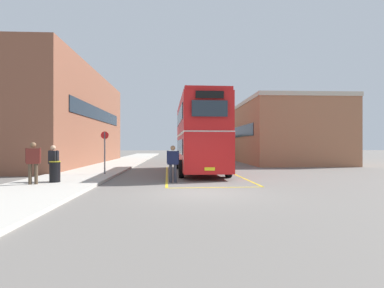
% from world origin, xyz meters
% --- Properties ---
extents(ground_plane, '(135.60, 135.60, 0.00)m').
position_xyz_m(ground_plane, '(0.00, 14.40, 0.00)').
color(ground_plane, '#66605B').
extents(sidewalk_left, '(4.00, 57.60, 0.14)m').
position_xyz_m(sidewalk_left, '(-6.50, 16.80, 0.07)').
color(sidewalk_left, '#B2ADA3').
rests_on(sidewalk_left, ground).
extents(brick_building_left, '(6.66, 20.31, 8.27)m').
position_xyz_m(brick_building_left, '(-11.40, 16.37, 4.13)').
color(brick_building_left, brown).
rests_on(brick_building_left, ground).
extents(depot_building_right, '(8.52, 15.31, 6.09)m').
position_xyz_m(depot_building_right, '(9.70, 19.78, 3.05)').
color(depot_building_right, '#9E6647').
rests_on(depot_building_right, ground).
extents(double_decker_bus, '(3.13, 9.93, 4.75)m').
position_xyz_m(double_decker_bus, '(0.42, 8.19, 2.51)').
color(double_decker_bus, black).
rests_on(double_decker_bus, ground).
extents(single_deck_bus, '(3.00, 8.93, 3.02)m').
position_xyz_m(single_deck_bus, '(3.61, 28.73, 1.64)').
color(single_deck_bus, black).
rests_on(single_deck_bus, ground).
extents(pedestrian_boarding, '(0.59, 0.27, 1.78)m').
position_xyz_m(pedestrian_boarding, '(-1.22, 3.12, 1.04)').
color(pedestrian_boarding, '#2D2D38').
rests_on(pedestrian_boarding, ground).
extents(pedestrian_waiting_near, '(0.52, 0.42, 1.65)m').
position_xyz_m(pedestrian_waiting_near, '(-6.66, 2.65, 1.09)').
color(pedestrian_waiting_near, '#473828').
rests_on(pedestrian_waiting_near, sidewalk_left).
extents(pedestrian_waiting_far, '(0.57, 0.38, 1.79)m').
position_xyz_m(pedestrian_waiting_far, '(-7.12, 1.68, 1.19)').
color(pedestrian_waiting_far, '#473828').
rests_on(pedestrian_waiting_far, sidewalk_left).
extents(litter_bin, '(0.49, 0.49, 0.94)m').
position_xyz_m(litter_bin, '(-6.50, 2.38, 0.61)').
color(litter_bin, black).
rests_on(litter_bin, sidewalk_left).
extents(bus_stop_sign, '(0.44, 0.10, 2.44)m').
position_xyz_m(bus_stop_sign, '(-5.19, 6.17, 1.62)').
color(bus_stop_sign, '#4C4C51').
rests_on(bus_stop_sign, sidewalk_left).
extents(bay_marking_yellow, '(4.64, 11.98, 0.01)m').
position_xyz_m(bay_marking_yellow, '(0.45, 6.31, 0.00)').
color(bay_marking_yellow, gold).
rests_on(bay_marking_yellow, ground).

